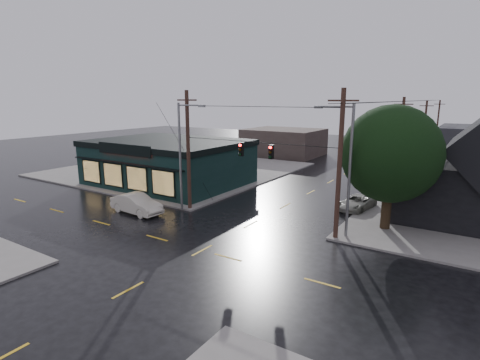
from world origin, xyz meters
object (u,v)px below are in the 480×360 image
Objects in this scene: utility_pole_ne at (335,239)px; suv_silver at (357,202)px; sedan_cream at (136,204)px; utility_pole_nw at (190,209)px; corner_tree at (391,154)px.

suv_silver is at bearing 95.59° from utility_pole_ne.
sedan_cream is at bearing -135.28° from suv_silver.
utility_pole_nw reaches higher than sedan_cream.
sedan_cream is (-3.06, -3.26, 0.82)m from utility_pole_nw.
suv_silver is (-3.20, 4.08, -5.01)m from corner_tree.
corner_tree is 7.21m from suv_silver.
utility_pole_nw is 14.57m from suv_silver.
utility_pole_nw is at bearing -138.56° from suv_silver.
utility_pole_nw is 2.25× the size of suv_silver.
utility_pole_nw is (-15.43, -3.81, -5.64)m from corner_tree.
suv_silver is at bearing -50.47° from sedan_cream.
utility_pole_nw is 13.00m from utility_pole_ne.
utility_pole_ne is (13.00, 0.00, 0.00)m from utility_pole_nw.
suv_silver is at bearing 32.83° from utility_pole_nw.
utility_pole_nw is at bearing -39.73° from sedan_cream.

